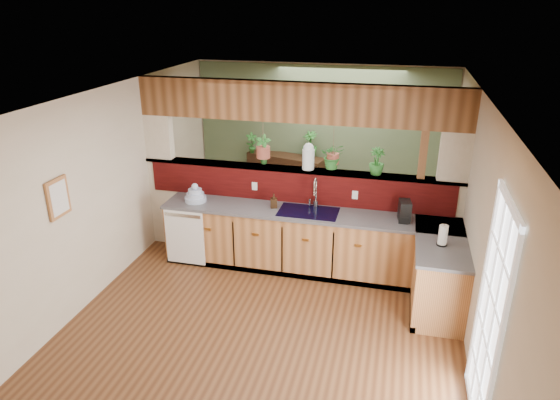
% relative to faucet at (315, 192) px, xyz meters
% --- Properties ---
extents(ground, '(4.60, 7.00, 0.01)m').
position_rel_faucet_xyz_m(ground, '(-0.31, -1.13, -1.14)').
color(ground, '#59331B').
rests_on(ground, ground).
extents(ceiling, '(4.60, 7.00, 0.01)m').
position_rel_faucet_xyz_m(ceiling, '(-0.31, -1.13, 1.46)').
color(ceiling, brown).
rests_on(ceiling, ground).
extents(wall_back, '(4.60, 0.02, 2.60)m').
position_rel_faucet_xyz_m(wall_back, '(-0.31, 2.37, 0.16)').
color(wall_back, beige).
rests_on(wall_back, ground).
extents(wall_left, '(0.02, 7.00, 2.60)m').
position_rel_faucet_xyz_m(wall_left, '(-2.61, -1.13, 0.16)').
color(wall_left, beige).
rests_on(wall_left, ground).
extents(wall_right, '(0.02, 7.00, 2.60)m').
position_rel_faucet_xyz_m(wall_right, '(1.99, -1.13, 0.16)').
color(wall_right, beige).
rests_on(wall_right, ground).
extents(pass_through_partition, '(4.60, 0.21, 2.60)m').
position_rel_faucet_xyz_m(pass_through_partition, '(-0.28, 0.22, 0.05)').
color(pass_through_partition, beige).
rests_on(pass_through_partition, ground).
extents(pass_through_ledge, '(4.60, 0.21, 0.04)m').
position_rel_faucet_xyz_m(pass_through_ledge, '(-0.31, 0.22, 0.23)').
color(pass_through_ledge, brown).
rests_on(pass_through_ledge, ground).
extents(header_beam, '(4.60, 0.15, 0.55)m').
position_rel_faucet_xyz_m(header_beam, '(-0.31, 0.22, 1.18)').
color(header_beam, brown).
rests_on(header_beam, ground).
extents(sage_backwall, '(4.55, 0.02, 2.55)m').
position_rel_faucet_xyz_m(sage_backwall, '(-0.31, 2.35, 0.16)').
color(sage_backwall, '#516645').
rests_on(sage_backwall, ground).
extents(countertop, '(4.14, 1.52, 0.90)m').
position_rel_faucet_xyz_m(countertop, '(0.53, -0.26, -0.69)').
color(countertop, '#9A6135').
rests_on(countertop, ground).
extents(dishwasher, '(0.58, 0.03, 0.82)m').
position_rel_faucet_xyz_m(dishwasher, '(-1.79, -0.47, -0.69)').
color(dishwasher, white).
rests_on(dishwasher, ground).
extents(navy_sink, '(0.82, 0.50, 0.18)m').
position_rel_faucet_xyz_m(navy_sink, '(-0.06, -0.16, -0.32)').
color(navy_sink, black).
rests_on(navy_sink, countertop).
extents(french_door, '(0.06, 1.02, 2.16)m').
position_rel_faucet_xyz_m(french_door, '(1.96, -2.43, -0.09)').
color(french_door, white).
rests_on(french_door, ground).
extents(framed_print, '(0.04, 0.35, 0.45)m').
position_rel_faucet_xyz_m(framed_print, '(-2.58, -1.93, 0.41)').
color(framed_print, '#9A6135').
rests_on(framed_print, wall_left).
extents(faucet, '(0.20, 0.20, 0.45)m').
position_rel_faucet_xyz_m(faucet, '(0.00, 0.00, 0.00)').
color(faucet, '#B7B7B2').
rests_on(faucet, countertop).
extents(dish_stack, '(0.31, 0.31, 0.27)m').
position_rel_faucet_xyz_m(dish_stack, '(-1.72, -0.17, -0.16)').
color(dish_stack, '#A8B8D9').
rests_on(dish_stack, countertop).
extents(soap_dispenser, '(0.12, 0.12, 0.20)m').
position_rel_faucet_xyz_m(soap_dispenser, '(-0.56, -0.12, -0.14)').
color(soap_dispenser, '#382414').
rests_on(soap_dispenser, countertop).
extents(coffee_maker, '(0.15, 0.25, 0.27)m').
position_rel_faucet_xyz_m(coffee_maker, '(1.22, -0.14, -0.12)').
color(coffee_maker, black).
rests_on(coffee_maker, countertop).
extents(paper_towel, '(0.13, 0.13, 0.27)m').
position_rel_faucet_xyz_m(paper_towel, '(1.67, -0.76, -0.12)').
color(paper_towel, black).
rests_on(paper_towel, countertop).
extents(glass_jar, '(0.17, 0.17, 0.38)m').
position_rel_faucet_xyz_m(glass_jar, '(-0.15, 0.22, 0.44)').
color(glass_jar, silver).
rests_on(glass_jar, pass_through_ledge).
extents(ledge_plant_right, '(0.27, 0.27, 0.37)m').
position_rel_faucet_xyz_m(ledge_plant_right, '(0.80, 0.22, 0.43)').
color(ledge_plant_right, '#236123').
rests_on(ledge_plant_right, pass_through_ledge).
extents(hanging_plant_a, '(0.24, 0.20, 0.55)m').
position_rel_faucet_xyz_m(hanging_plant_a, '(-0.80, 0.22, 0.62)').
color(hanging_plant_a, brown).
rests_on(hanging_plant_a, header_beam).
extents(hanging_plant_b, '(0.36, 0.33, 0.55)m').
position_rel_faucet_xyz_m(hanging_plant_b, '(0.20, 0.22, 0.63)').
color(hanging_plant_b, brown).
rests_on(hanging_plant_b, header_beam).
extents(shelving_console, '(1.49, 0.73, 0.96)m').
position_rel_faucet_xyz_m(shelving_console, '(-0.92, 2.12, -0.64)').
color(shelving_console, black).
rests_on(shelving_console, ground).
extents(shelf_plant_a, '(0.24, 0.20, 0.38)m').
position_rel_faucet_xyz_m(shelf_plant_a, '(-1.56, 2.12, 0.03)').
color(shelf_plant_a, '#236123').
rests_on(shelf_plant_a, shelving_console).
extents(shelf_plant_b, '(0.34, 0.34, 0.47)m').
position_rel_faucet_xyz_m(shelf_plant_b, '(-0.48, 2.12, 0.07)').
color(shelf_plant_b, '#236123').
rests_on(shelf_plant_b, shelving_console).
extents(floor_plant, '(0.85, 0.79, 0.76)m').
position_rel_faucet_xyz_m(floor_plant, '(0.50, 1.32, -0.76)').
color(floor_plant, '#236123').
rests_on(floor_plant, ground).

